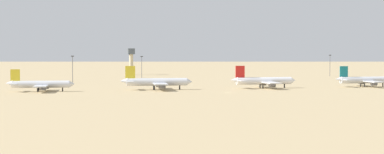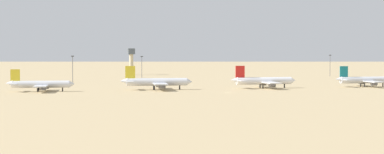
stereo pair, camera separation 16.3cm
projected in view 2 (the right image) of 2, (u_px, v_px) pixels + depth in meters
ground at (228, 92)px, 303.96m from camera, size 4000.00×4000.00×0.00m
ridge_center at (116, 41)px, 1387.20m from camera, size 409.26×334.16×72.48m
ridge_east at (304, 30)px, 1495.47m from camera, size 315.49×237.08×126.54m
parked_jet_yellow_1 at (40, 84)px, 309.58m from camera, size 32.62×27.76×10.79m
parked_jet_yellow_2 at (156, 82)px, 322.99m from camera, size 36.43×30.89×12.03m
parked_jet_red_3 at (263, 81)px, 335.09m from camera, size 35.75×29.99×11.82m
parked_jet_teal_4 at (364, 80)px, 348.10m from camera, size 34.04×28.58×11.25m
control_tower at (131, 59)px, 505.49m from camera, size 5.20×5.20×20.67m
light_pole_west at (330, 64)px, 477.01m from camera, size 1.80×0.50×15.96m
light_pole_mid at (73, 67)px, 387.69m from camera, size 1.80×0.50×16.34m
light_pole_east at (142, 65)px, 448.99m from camera, size 1.80×0.50×15.32m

